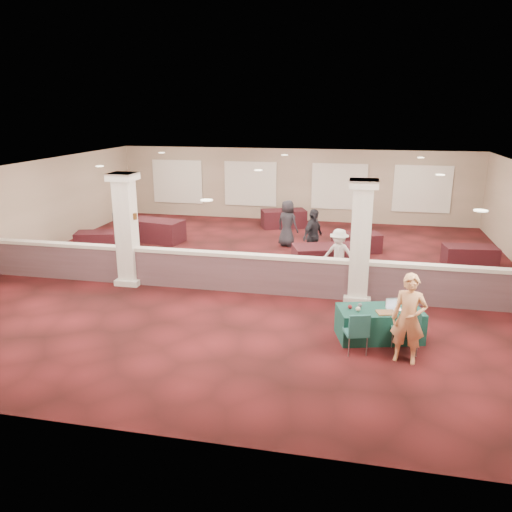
% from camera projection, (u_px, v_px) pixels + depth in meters
% --- Properties ---
extents(ground, '(16.00, 16.00, 0.00)m').
position_uv_depth(ground, '(258.00, 275.00, 15.29)').
color(ground, '#4E1315').
rests_on(ground, ground).
extents(wall_back, '(16.00, 0.04, 3.20)m').
position_uv_depth(wall_back, '(294.00, 185.00, 22.34)').
color(wall_back, '#86735D').
rests_on(wall_back, ground).
extents(wall_front, '(16.00, 0.04, 3.20)m').
position_uv_depth(wall_front, '(149.00, 342.00, 7.33)').
color(wall_front, '#86735D').
rests_on(wall_front, ground).
extents(wall_left, '(0.04, 16.00, 3.20)m').
position_uv_depth(wall_left, '(20.00, 213.00, 16.41)').
color(wall_left, '#86735D').
rests_on(wall_left, ground).
extents(ceiling, '(16.00, 16.00, 0.02)m').
position_uv_depth(ceiling, '(258.00, 170.00, 14.38)').
color(ceiling, silver).
rests_on(ceiling, wall_back).
extents(partition_wall, '(15.60, 0.28, 1.10)m').
position_uv_depth(partition_wall, '(247.00, 272.00, 13.72)').
color(partition_wall, '#54393E').
rests_on(partition_wall, ground).
extents(column_left, '(0.72, 0.72, 3.20)m').
position_uv_depth(column_left, '(127.00, 228.00, 14.10)').
color(column_left, silver).
rests_on(column_left, ground).
extents(column_right, '(0.72, 0.72, 3.20)m').
position_uv_depth(column_right, '(361.00, 240.00, 12.82)').
color(column_right, silver).
rests_on(column_right, ground).
extents(sconce_left, '(0.12, 0.12, 0.18)m').
position_uv_depth(sconce_left, '(116.00, 215.00, 14.06)').
color(sconce_left, brown).
rests_on(sconce_left, column_left).
extents(sconce_right, '(0.12, 0.12, 0.18)m').
position_uv_depth(sconce_right, '(135.00, 216.00, 13.95)').
color(sconce_right, brown).
rests_on(sconce_right, column_left).
extents(near_table, '(1.98, 1.34, 0.69)m').
position_uv_depth(near_table, '(379.00, 324.00, 10.98)').
color(near_table, '#0D3125').
rests_on(near_table, ground).
extents(conf_chair_main, '(0.57, 0.57, 0.97)m').
position_uv_depth(conf_chair_main, '(407.00, 329.00, 10.19)').
color(conf_chair_main, '#1C524D').
rests_on(conf_chair_main, ground).
extents(conf_chair_side, '(0.57, 0.57, 0.91)m').
position_uv_depth(conf_chair_side, '(357.00, 330.00, 10.22)').
color(conf_chair_side, '#1C524D').
rests_on(conf_chair_side, ground).
extents(woman, '(0.74, 0.56, 1.84)m').
position_uv_depth(woman, '(409.00, 319.00, 9.82)').
color(woman, '#FFAC6E').
rests_on(woman, ground).
extents(far_table_front_left, '(1.80, 1.23, 0.67)m').
position_uv_depth(far_table_front_left, '(100.00, 241.00, 17.88)').
color(far_table_front_left, black).
rests_on(far_table_front_left, ground).
extents(far_table_front_center, '(2.23, 1.60, 0.82)m').
position_uv_depth(far_table_front_center, '(326.00, 259.00, 15.51)').
color(far_table_front_center, black).
rests_on(far_table_front_center, ground).
extents(far_table_front_right, '(1.71, 1.01, 0.66)m').
position_uv_depth(far_table_front_right, '(470.00, 256.00, 16.05)').
color(far_table_front_right, black).
rests_on(far_table_front_right, ground).
extents(far_table_back_left, '(2.17, 1.38, 0.82)m').
position_uv_depth(far_table_back_left, '(157.00, 231.00, 19.09)').
color(far_table_back_left, black).
rests_on(far_table_back_left, ground).
extents(far_table_back_center, '(2.05, 1.54, 0.75)m').
position_uv_depth(far_table_back_center, '(284.00, 219.00, 21.32)').
color(far_table_back_center, black).
rests_on(far_table_back_center, ground).
extents(far_table_back_right, '(1.81, 1.31, 0.66)m').
position_uv_depth(far_table_back_right, '(357.00, 243.00, 17.66)').
color(far_table_back_right, black).
rests_on(far_table_back_right, ground).
extents(attendee_a, '(0.90, 0.85, 1.67)m').
position_uv_depth(attendee_a, '(121.00, 222.00, 18.52)').
color(attendee_a, black).
rests_on(attendee_a, ground).
extents(attendee_b, '(1.07, 0.72, 1.54)m').
position_uv_depth(attendee_b, '(339.00, 255.00, 14.65)').
color(attendee_b, beige).
rests_on(attendee_b, ground).
extents(attendee_c, '(0.92, 1.18, 1.82)m').
position_uv_depth(attendee_c, '(313.00, 237.00, 16.14)').
color(attendee_c, black).
rests_on(attendee_c, ground).
extents(attendee_d, '(0.96, 0.78, 1.71)m').
position_uv_depth(attendee_d, '(287.00, 223.00, 18.26)').
color(attendee_d, black).
rests_on(attendee_d, ground).
extents(laptop_base, '(0.36, 0.29, 0.02)m').
position_uv_depth(laptop_base, '(394.00, 309.00, 10.85)').
color(laptop_base, silver).
rests_on(laptop_base, near_table).
extents(laptop_screen, '(0.31, 0.09, 0.21)m').
position_uv_depth(laptop_screen, '(393.00, 303.00, 10.92)').
color(laptop_screen, silver).
rests_on(laptop_screen, near_table).
extents(screen_glow, '(0.28, 0.08, 0.18)m').
position_uv_depth(screen_glow, '(393.00, 303.00, 10.92)').
color(screen_glow, silver).
rests_on(screen_glow, near_table).
extents(knitting, '(0.44, 0.37, 0.03)m').
position_uv_depth(knitting, '(386.00, 313.00, 10.66)').
color(knitting, '#AF631C').
rests_on(knitting, near_table).
extents(yarn_cream, '(0.10, 0.10, 0.10)m').
position_uv_depth(yarn_cream, '(358.00, 309.00, 10.75)').
color(yarn_cream, beige).
rests_on(yarn_cream, near_table).
extents(yarn_red, '(0.09, 0.09, 0.09)m').
position_uv_depth(yarn_red, '(350.00, 307.00, 10.88)').
color(yarn_red, maroon).
rests_on(yarn_red, near_table).
extents(yarn_grey, '(0.10, 0.10, 0.10)m').
position_uv_depth(yarn_grey, '(360.00, 305.00, 10.96)').
color(yarn_grey, '#4B4B50').
rests_on(yarn_grey, near_table).
extents(scissors, '(0.12, 0.06, 0.01)m').
position_uv_depth(scissors, '(412.00, 313.00, 10.66)').
color(scissors, '#B62013').
rests_on(scissors, near_table).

